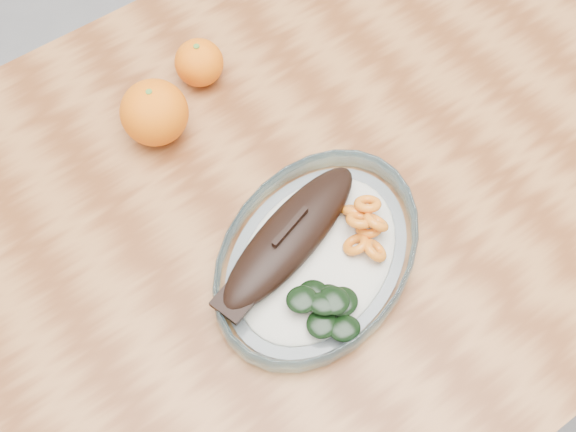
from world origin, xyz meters
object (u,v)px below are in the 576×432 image
(plated_meal, at_px, (317,253))
(orange_right, at_px, (199,63))
(orange_left, at_px, (154,113))
(dining_table, at_px, (301,223))

(plated_meal, distance_m, orange_right, 0.31)
(orange_left, bearing_deg, dining_table, -59.18)
(orange_left, bearing_deg, plated_meal, -77.78)
(plated_meal, relative_size, orange_left, 8.05)
(orange_left, distance_m, orange_right, 0.10)
(dining_table, distance_m, orange_left, 0.25)
(dining_table, height_order, orange_left, orange_left)
(orange_left, xyz_separation_m, orange_right, (0.09, 0.04, -0.01))
(dining_table, xyz_separation_m, plated_meal, (-0.05, -0.09, 0.12))
(orange_right, bearing_deg, dining_table, -87.00)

